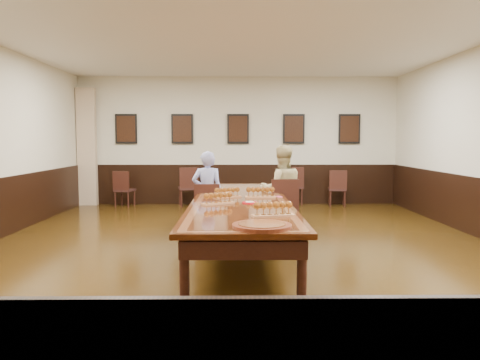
{
  "coord_description": "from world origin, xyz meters",
  "views": [
    {
      "loc": [
        -0.08,
        -6.83,
        1.64
      ],
      "look_at": [
        0.0,
        0.5,
        1.0
      ],
      "focal_mm": 35.0,
      "sensor_mm": 36.0,
      "label": 1
    }
  ],
  "objects_px": {
    "spare_chair_b": "(188,187)",
    "spare_chair_c": "(293,186)",
    "chair_man": "(207,209)",
    "spare_chair_d": "(337,188)",
    "chair_woman": "(283,207)",
    "carved_platter": "(262,226)",
    "person_woman": "(282,190)",
    "conference_table": "(240,209)",
    "person_man": "(207,193)",
    "spare_chair_a": "(125,189)"
  },
  "relations": [
    {
      "from": "spare_chair_b",
      "to": "spare_chair_c",
      "type": "xyz_separation_m",
      "value": [
        2.61,
        0.27,
        -0.0
      ]
    },
    {
      "from": "chair_man",
      "to": "spare_chair_d",
      "type": "height_order",
      "value": "chair_man"
    },
    {
      "from": "spare_chair_c",
      "to": "spare_chair_d",
      "type": "distance_m",
      "value": 1.08
    },
    {
      "from": "chair_woman",
      "to": "carved_platter",
      "type": "xyz_separation_m",
      "value": [
        -0.54,
        -3.26,
        0.28
      ]
    },
    {
      "from": "chair_woman",
      "to": "spare_chair_b",
      "type": "xyz_separation_m",
      "value": [
        -1.96,
        3.48,
        -0.01
      ]
    },
    {
      "from": "person_woman",
      "to": "conference_table",
      "type": "relative_size",
      "value": 0.31
    },
    {
      "from": "chair_woman",
      "to": "spare_chair_b",
      "type": "height_order",
      "value": "chair_woman"
    },
    {
      "from": "chair_man",
      "to": "chair_woman",
      "type": "relative_size",
      "value": 0.92
    },
    {
      "from": "chair_woman",
      "to": "carved_platter",
      "type": "height_order",
      "value": "chair_woman"
    },
    {
      "from": "spare_chair_b",
      "to": "conference_table",
      "type": "xyz_separation_m",
      "value": [
        1.23,
        -4.54,
        0.13
      ]
    },
    {
      "from": "chair_woman",
      "to": "chair_man",
      "type": "bearing_deg",
      "value": -4.57
    },
    {
      "from": "chair_woman",
      "to": "carved_platter",
      "type": "relative_size",
      "value": 1.27
    },
    {
      "from": "person_man",
      "to": "conference_table",
      "type": "relative_size",
      "value": 0.29
    },
    {
      "from": "spare_chair_a",
      "to": "spare_chair_d",
      "type": "distance_m",
      "value": 5.2
    },
    {
      "from": "spare_chair_b",
      "to": "person_woman",
      "type": "xyz_separation_m",
      "value": [
        1.95,
        -3.38,
        0.29
      ]
    },
    {
      "from": "person_woman",
      "to": "spare_chair_d",
      "type": "bearing_deg",
      "value": -122.21
    },
    {
      "from": "chair_man",
      "to": "spare_chair_c",
      "type": "height_order",
      "value": "spare_chair_c"
    },
    {
      "from": "spare_chair_b",
      "to": "spare_chair_c",
      "type": "relative_size",
      "value": 1.01
    },
    {
      "from": "chair_man",
      "to": "person_woman",
      "type": "distance_m",
      "value": 1.32
    },
    {
      "from": "spare_chair_a",
      "to": "spare_chair_d",
      "type": "bearing_deg",
      "value": -165.68
    },
    {
      "from": "person_man",
      "to": "spare_chair_b",
      "type": "bearing_deg",
      "value": -80.61
    },
    {
      "from": "spare_chair_b",
      "to": "carved_platter",
      "type": "bearing_deg",
      "value": 89.26
    },
    {
      "from": "chair_man",
      "to": "spare_chair_a",
      "type": "relative_size",
      "value": 1.03
    },
    {
      "from": "chair_man",
      "to": "person_woman",
      "type": "bearing_deg",
      "value": -176.25
    },
    {
      "from": "spare_chair_d",
      "to": "chair_man",
      "type": "bearing_deg",
      "value": 56.68
    },
    {
      "from": "conference_table",
      "to": "spare_chair_c",
      "type": "bearing_deg",
      "value": 73.94
    },
    {
      "from": "conference_table",
      "to": "spare_chair_b",
      "type": "bearing_deg",
      "value": 105.13
    },
    {
      "from": "spare_chair_b",
      "to": "person_woman",
      "type": "height_order",
      "value": "person_woman"
    },
    {
      "from": "chair_man",
      "to": "person_man",
      "type": "relative_size",
      "value": 0.63
    },
    {
      "from": "chair_man",
      "to": "spare_chair_d",
      "type": "distance_m",
      "value": 4.63
    },
    {
      "from": "spare_chair_a",
      "to": "carved_platter",
      "type": "xyz_separation_m",
      "value": [
        2.95,
        -6.68,
        0.33
      ]
    },
    {
      "from": "spare_chair_c",
      "to": "person_woman",
      "type": "height_order",
      "value": "person_woman"
    },
    {
      "from": "chair_man",
      "to": "spare_chair_c",
      "type": "bearing_deg",
      "value": -118.99
    },
    {
      "from": "conference_table",
      "to": "chair_woman",
      "type": "bearing_deg",
      "value": 55.28
    },
    {
      "from": "person_woman",
      "to": "conference_table",
      "type": "xyz_separation_m",
      "value": [
        -0.73,
        -1.17,
        -0.16
      ]
    },
    {
      "from": "spare_chair_b",
      "to": "spare_chair_c",
      "type": "distance_m",
      "value": 2.63
    },
    {
      "from": "spare_chair_a",
      "to": "spare_chair_c",
      "type": "relative_size",
      "value": 0.92
    },
    {
      "from": "spare_chair_b",
      "to": "conference_table",
      "type": "bearing_deg",
      "value": 92.5
    },
    {
      "from": "spare_chair_d",
      "to": "spare_chair_c",
      "type": "bearing_deg",
      "value": -6.01
    },
    {
      "from": "spare_chair_c",
      "to": "conference_table",
      "type": "distance_m",
      "value": 5.01
    },
    {
      "from": "spare_chair_a",
      "to": "chair_man",
      "type": "bearing_deg",
      "value": 136.02
    },
    {
      "from": "spare_chair_b",
      "to": "spare_chair_d",
      "type": "bearing_deg",
      "value": 167.81
    },
    {
      "from": "chair_man",
      "to": "chair_woman",
      "type": "bearing_deg",
      "value": 179.09
    },
    {
      "from": "conference_table",
      "to": "carved_platter",
      "type": "height_order",
      "value": "carved_platter"
    },
    {
      "from": "person_man",
      "to": "conference_table",
      "type": "height_order",
      "value": "person_man"
    },
    {
      "from": "spare_chair_d",
      "to": "carved_platter",
      "type": "xyz_separation_m",
      "value": [
        -2.25,
        -6.77,
        0.33
      ]
    },
    {
      "from": "spare_chair_b",
      "to": "spare_chair_d",
      "type": "relative_size",
      "value": 1.08
    },
    {
      "from": "conference_table",
      "to": "carved_platter",
      "type": "distance_m",
      "value": 2.21
    },
    {
      "from": "spare_chair_b",
      "to": "person_woman",
      "type": "relative_size",
      "value": 0.63
    },
    {
      "from": "chair_woman",
      "to": "spare_chair_a",
      "type": "bearing_deg",
      "value": -49.86
    }
  ]
}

